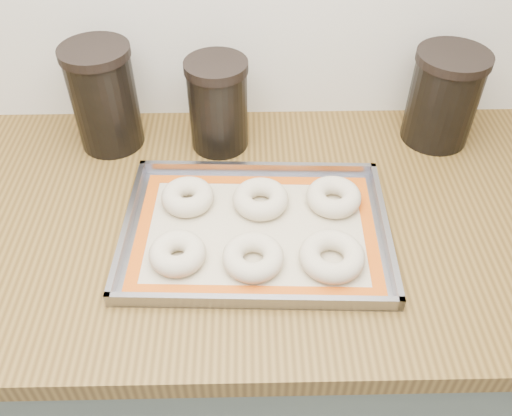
{
  "coord_description": "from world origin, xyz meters",
  "views": [
    {
      "loc": [
        -0.16,
        0.96,
        1.59
      ],
      "look_at": [
        -0.15,
        1.62,
        0.96
      ],
      "focal_mm": 38.0,
      "sensor_mm": 36.0,
      "label": 1
    }
  ],
  "objects_px": {
    "bagel_back_mid": "(261,199)",
    "bagel_back_right": "(334,197)",
    "bagel_front_mid": "(253,257)",
    "bagel_back_left": "(188,197)",
    "canister_mid": "(218,105)",
    "bagel_front_left": "(178,253)",
    "canister_right": "(443,97)",
    "canister_left": "(104,97)",
    "baking_tray": "(256,230)",
    "bagel_front_right": "(332,256)"
  },
  "relations": [
    {
      "from": "bagel_back_mid",
      "to": "bagel_back_right",
      "type": "xyz_separation_m",
      "value": [
        0.13,
        0.0,
        -0.0
      ]
    },
    {
      "from": "bagel_front_mid",
      "to": "bagel_back_left",
      "type": "bearing_deg",
      "value": 128.55
    },
    {
      "from": "bagel_back_left",
      "to": "canister_mid",
      "type": "bearing_deg",
      "value": 74.31
    },
    {
      "from": "bagel_front_left",
      "to": "canister_right",
      "type": "bearing_deg",
      "value": 33.57
    },
    {
      "from": "bagel_back_mid",
      "to": "canister_left",
      "type": "distance_m",
      "value": 0.38
    },
    {
      "from": "baking_tray",
      "to": "canister_right",
      "type": "bearing_deg",
      "value": 35.62
    },
    {
      "from": "canister_mid",
      "to": "bagel_front_right",
      "type": "bearing_deg",
      "value": -60.27
    },
    {
      "from": "bagel_back_left",
      "to": "bagel_back_right",
      "type": "bearing_deg",
      "value": -1.17
    },
    {
      "from": "bagel_back_mid",
      "to": "baking_tray",
      "type": "bearing_deg",
      "value": -98.84
    },
    {
      "from": "bagel_back_mid",
      "to": "canister_mid",
      "type": "relative_size",
      "value": 0.54
    },
    {
      "from": "baking_tray",
      "to": "canister_right",
      "type": "relative_size",
      "value": 2.43
    },
    {
      "from": "bagel_back_right",
      "to": "canister_left",
      "type": "relative_size",
      "value": 0.47
    },
    {
      "from": "baking_tray",
      "to": "bagel_front_right",
      "type": "height_order",
      "value": "bagel_front_right"
    },
    {
      "from": "bagel_back_left",
      "to": "canister_left",
      "type": "distance_m",
      "value": 0.28
    },
    {
      "from": "canister_mid",
      "to": "canister_right",
      "type": "distance_m",
      "value": 0.45
    },
    {
      "from": "bagel_front_mid",
      "to": "canister_mid",
      "type": "relative_size",
      "value": 0.54
    },
    {
      "from": "canister_right",
      "to": "canister_left",
      "type": "bearing_deg",
      "value": -179.75
    },
    {
      "from": "canister_mid",
      "to": "canister_right",
      "type": "height_order",
      "value": "canister_right"
    },
    {
      "from": "bagel_back_mid",
      "to": "canister_mid",
      "type": "distance_m",
      "value": 0.23
    },
    {
      "from": "bagel_front_left",
      "to": "bagel_back_left",
      "type": "bearing_deg",
      "value": 87.17
    },
    {
      "from": "bagel_back_left",
      "to": "bagel_back_right",
      "type": "distance_m",
      "value": 0.27
    },
    {
      "from": "bagel_back_right",
      "to": "canister_left",
      "type": "bearing_deg",
      "value": 154.81
    },
    {
      "from": "canister_left",
      "to": "bagel_front_right",
      "type": "bearing_deg",
      "value": -39.86
    },
    {
      "from": "bagel_front_left",
      "to": "canister_left",
      "type": "bearing_deg",
      "value": 116.0
    },
    {
      "from": "bagel_front_left",
      "to": "canister_mid",
      "type": "relative_size",
      "value": 0.5
    },
    {
      "from": "bagel_front_right",
      "to": "bagel_front_mid",
      "type": "bearing_deg",
      "value": 179.58
    },
    {
      "from": "bagel_front_left",
      "to": "bagel_back_right",
      "type": "height_order",
      "value": "same"
    },
    {
      "from": "bagel_front_right",
      "to": "bagel_back_right",
      "type": "distance_m",
      "value": 0.14
    },
    {
      "from": "canister_right",
      "to": "bagel_back_mid",
      "type": "bearing_deg",
      "value": -150.45
    },
    {
      "from": "bagel_front_mid",
      "to": "bagel_back_mid",
      "type": "distance_m",
      "value": 0.14
    },
    {
      "from": "baking_tray",
      "to": "canister_mid",
      "type": "distance_m",
      "value": 0.28
    },
    {
      "from": "baking_tray",
      "to": "bagel_front_right",
      "type": "distance_m",
      "value": 0.15
    },
    {
      "from": "bagel_front_right",
      "to": "canister_mid",
      "type": "relative_size",
      "value": 0.57
    },
    {
      "from": "bagel_front_right",
      "to": "bagel_back_mid",
      "type": "bearing_deg",
      "value": 128.88
    },
    {
      "from": "baking_tray",
      "to": "canister_right",
      "type": "height_order",
      "value": "canister_right"
    },
    {
      "from": "canister_mid",
      "to": "bagel_back_mid",
      "type": "bearing_deg",
      "value": -67.97
    },
    {
      "from": "bagel_front_right",
      "to": "bagel_back_mid",
      "type": "relative_size",
      "value": 1.06
    },
    {
      "from": "bagel_front_left",
      "to": "baking_tray",
      "type": "bearing_deg",
      "value": 26.93
    },
    {
      "from": "bagel_front_left",
      "to": "canister_right",
      "type": "distance_m",
      "value": 0.62
    },
    {
      "from": "canister_left",
      "to": "bagel_front_mid",
      "type": "bearing_deg",
      "value": -50.3
    },
    {
      "from": "bagel_front_right",
      "to": "canister_mid",
      "type": "height_order",
      "value": "canister_mid"
    },
    {
      "from": "bagel_front_right",
      "to": "canister_right",
      "type": "xyz_separation_m",
      "value": [
        0.26,
        0.35,
        0.08
      ]
    },
    {
      "from": "baking_tray",
      "to": "bagel_front_mid",
      "type": "bearing_deg",
      "value": -94.68
    },
    {
      "from": "bagel_back_left",
      "to": "bagel_back_mid",
      "type": "relative_size",
      "value": 0.94
    },
    {
      "from": "bagel_front_left",
      "to": "canister_left",
      "type": "relative_size",
      "value": 0.44
    },
    {
      "from": "bagel_back_left",
      "to": "bagel_back_mid",
      "type": "bearing_deg",
      "value": -3.47
    },
    {
      "from": "canister_left",
      "to": "canister_right",
      "type": "height_order",
      "value": "canister_left"
    },
    {
      "from": "bagel_front_mid",
      "to": "baking_tray",
      "type": "bearing_deg",
      "value": 85.32
    },
    {
      "from": "bagel_back_left",
      "to": "bagel_back_right",
      "type": "xyz_separation_m",
      "value": [
        0.27,
        -0.01,
        -0.0
      ]
    },
    {
      "from": "bagel_front_mid",
      "to": "canister_right",
      "type": "height_order",
      "value": "canister_right"
    }
  ]
}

